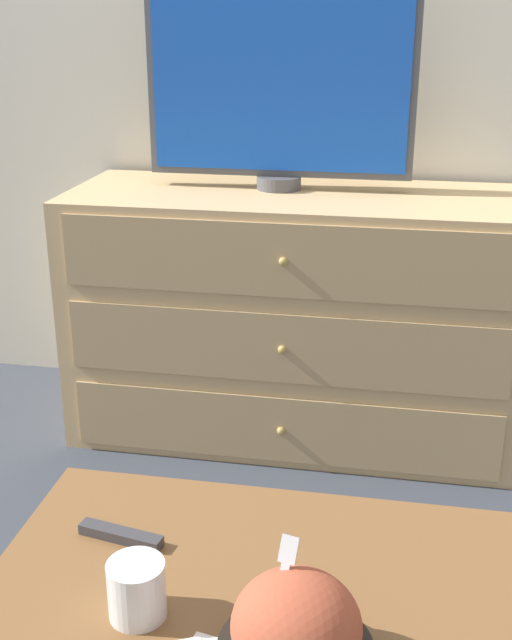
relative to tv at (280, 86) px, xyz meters
name	(u,v)px	position (x,y,z in m)	size (l,w,h in m)	color
ground_plane	(296,387)	(0.03, 0.23, -1.04)	(12.00, 12.00, 0.00)	#383D47
dresser	(295,316)	(0.06, -0.05, -0.67)	(1.32, 0.53, 0.75)	tan
tv	(280,86)	(0.00, 0.00, 0.00)	(0.76, 0.13, 0.56)	#515156
coffee_table	(260,631)	(0.19, -1.36, -0.68)	(0.85, 0.59, 0.43)	brown
takeout_bowl	(296,635)	(0.26, -1.49, -0.56)	(0.21, 0.21, 0.17)	black
drink_cup	(137,593)	(0.02, -1.43, -0.58)	(0.08, 0.08, 0.09)	#9E6638
remote_control	(121,535)	(-0.06, -1.26, -0.61)	(0.15, 0.05, 0.02)	#38383D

